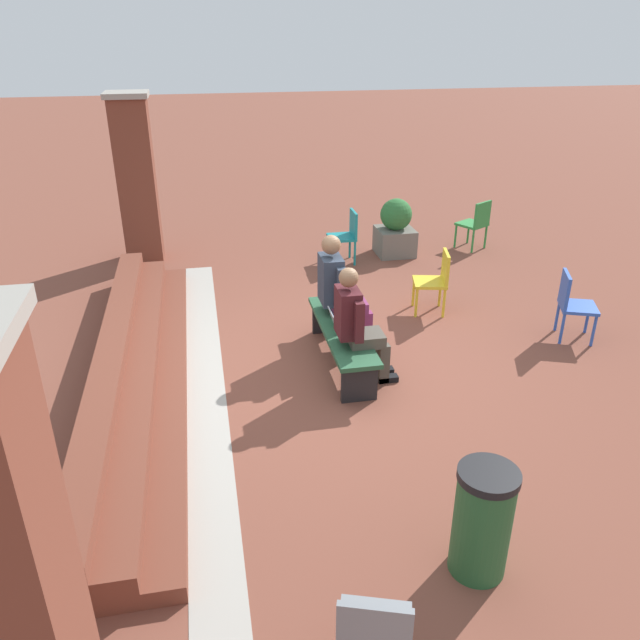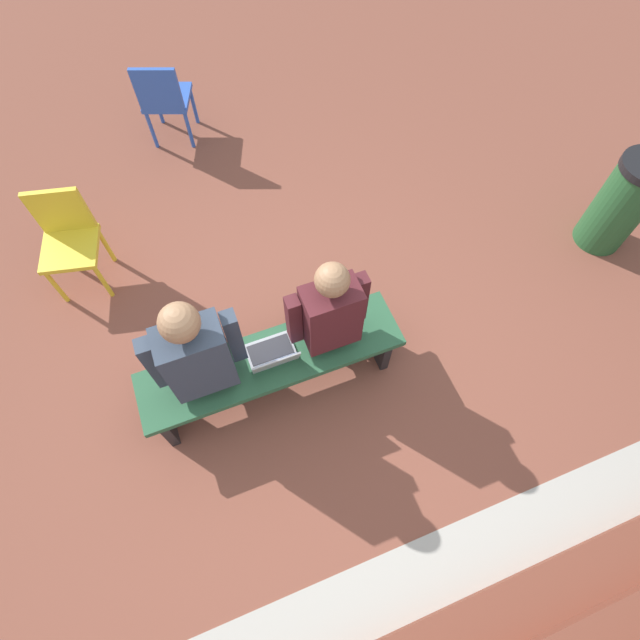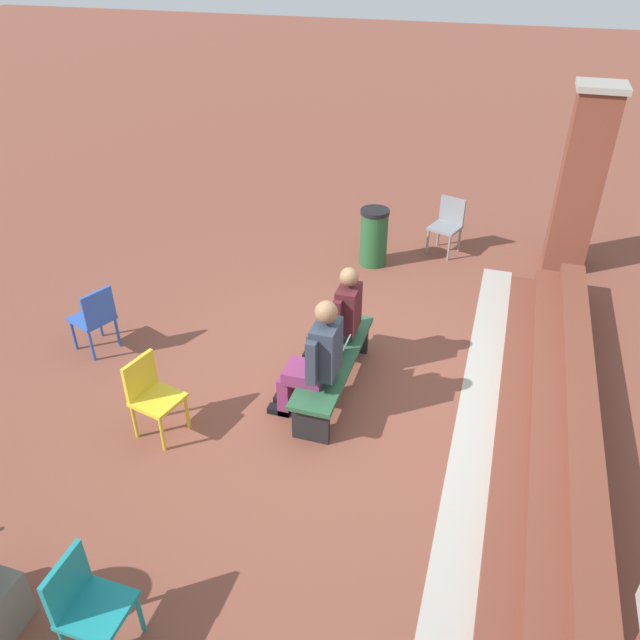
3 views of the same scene
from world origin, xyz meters
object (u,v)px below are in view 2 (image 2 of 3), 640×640
at_px(plastic_chair_far_left, 68,236).
at_px(person_student, 325,312).
at_px(laptop, 273,356).
at_px(litter_bin, 621,204).
at_px(person_adult, 197,351).
at_px(plastic_chair_foreground, 164,97).
at_px(bench, 272,364).

bearing_deg(plastic_chair_far_left, person_student, 136.39).
height_order(laptop, litter_bin, litter_bin).
bearing_deg(litter_bin, laptop, 5.46).
height_order(person_student, person_adult, person_adult).
height_order(person_student, plastic_chair_foreground, person_student).
bearing_deg(plastic_chair_foreground, bench, 91.61).
bearing_deg(litter_bin, plastic_chair_foreground, -39.30).
relative_size(bench, plastic_chair_far_left, 2.14).
xyz_separation_m(bench, litter_bin, (-3.08, -0.28, 0.08)).
relative_size(bench, laptop, 5.62).
bearing_deg(plastic_chair_far_left, bench, 126.38).
bearing_deg(person_student, person_adult, -0.30).
height_order(plastic_chair_foreground, litter_bin, litter_bin).
bearing_deg(litter_bin, bench, 5.22).
height_order(person_student, plastic_chair_far_left, person_student).
height_order(bench, person_adult, person_adult).
bearing_deg(plastic_chair_foreground, person_student, 99.92).
bearing_deg(bench, person_student, -170.88).
bearing_deg(person_student, laptop, 11.08).
xyz_separation_m(laptop, plastic_chair_foreground, (0.09, -2.88, -0.02)).
xyz_separation_m(laptop, plastic_chair_far_left, (1.14, -1.54, -0.02)).
distance_m(person_adult, plastic_chair_foreground, 2.83).
height_order(person_student, laptop, person_student).
bearing_deg(plastic_chair_foreground, laptop, 91.85).
xyz_separation_m(plastic_chair_far_left, litter_bin, (-4.20, 1.25, -0.05)).
distance_m(plastic_chair_far_left, litter_bin, 4.39).
height_order(bench, plastic_chair_foreground, plastic_chair_foreground).
distance_m(laptop, litter_bin, 3.08).
height_order(person_adult, plastic_chair_foreground, person_adult).
distance_m(person_student, person_adult, 0.84).
height_order(plastic_chair_foreground, plastic_chair_far_left, same).
height_order(bench, laptop, laptop).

